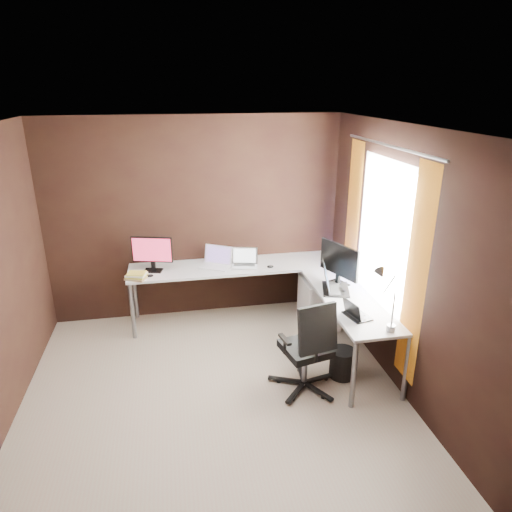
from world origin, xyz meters
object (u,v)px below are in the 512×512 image
Objects in this scene: drawer_pedestal at (319,302)px; monitor_left at (152,252)px; laptop_black_big at (332,285)px; laptop_black_small at (355,313)px; monitor_right at (339,262)px; book_stack at (137,276)px; laptop_white at (217,262)px; desk_lamp at (385,291)px; laptop_silver at (244,262)px; wastebasket at (342,363)px; office_chair at (307,363)px.

monitor_left reaches higher than drawer_pedestal.
laptop_black_big is 0.63m from laptop_black_small.
monitor_right is 2.30m from book_stack.
laptop_white is (-1.27, 0.80, -0.22)m from monitor_right.
laptop_black_big is 0.78× the size of desk_lamp.
laptop_black_big is at bearing -12.97° from laptop_black_small.
monitor_left is at bearing 37.61° from laptop_black_small.
laptop_silver is at bearing 160.42° from drawer_pedestal.
laptop_white is 2.26m from desk_lamp.
monitor_left is 0.87× the size of monitor_right.
monitor_right is 1.08m from wastebasket.
laptop_silver is 0.78× the size of laptop_black_big.
laptop_black_small is 0.63m from wastebasket.
desk_lamp is at bearing -47.64° from laptop_silver.
monitor_right is 1.01m from desk_lamp.
office_chair is (-0.53, -1.21, -0.01)m from drawer_pedestal.
monitor_right is 1.51× the size of laptop_silver.
drawer_pedestal is 1.30× the size of laptop_black_big.
office_chair reaches higher than book_stack.
office_chair reaches higher than laptop_black_small.
desk_lamp is (0.97, -1.75, 0.32)m from laptop_silver.
laptop_black_small is at bearing -65.87° from wastebasket.
office_chair is (-0.46, -0.65, -0.50)m from laptop_black_big.
desk_lamp is 1.05m from office_chair.
drawer_pedestal is 2.21m from book_stack.
laptop_black_big is at bearing -96.48° from drawer_pedestal.
laptop_black_small is at bearing -23.99° from monitor_left.
drawer_pedestal is at bearing -3.97° from book_stack.
wastebasket is (-0.16, -0.66, -0.85)m from monitor_right.
monitor_left is at bearing -148.98° from laptop_white.
laptop_white is 0.97m from book_stack.
book_stack is at bearing -159.41° from laptop_silver.
laptop_white is at bearing 162.88° from drawer_pedestal.
desk_lamp is at bearing -153.55° from laptop_black_big.
laptop_white is at bearing -177.05° from laptop_silver.
laptop_silver is (-0.88, 0.31, 0.48)m from drawer_pedestal.
laptop_silver is 1.20× the size of laptop_black_small.
laptop_white is 1.44× the size of wastebasket.
drawer_pedestal is 1.10m from wastebasket.
office_chair is at bearing 161.17° from laptop_black_big.
monitor_right is 0.80m from laptop_black_small.
laptop_black_big is at bearing 120.15° from desk_lamp.
laptop_black_big is (-0.06, -0.56, 0.49)m from drawer_pedestal.
laptop_black_small is at bearing -92.83° from drawer_pedestal.
laptop_black_big is 0.94m from office_chair.
desk_lamp reaches higher than monitor_left.
desk_lamp is (2.06, -1.79, 0.13)m from monitor_left.
laptop_black_small is 2.49m from book_stack.
wastebasket is at bearing -31.08° from book_stack.
laptop_silver reaches higher than wastebasket.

